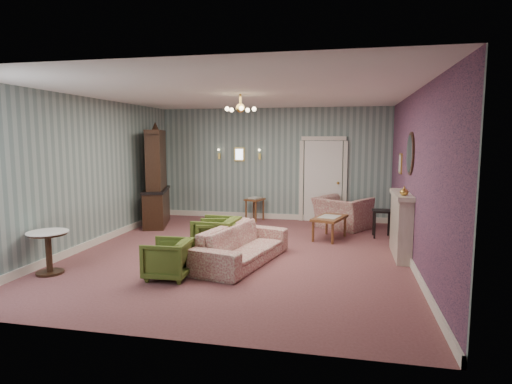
% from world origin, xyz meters
% --- Properties ---
extents(floor, '(7.00, 7.00, 0.00)m').
position_xyz_m(floor, '(0.00, 0.00, 0.00)').
color(floor, brown).
rests_on(floor, ground).
extents(ceiling, '(7.00, 7.00, 0.00)m').
position_xyz_m(ceiling, '(0.00, 0.00, 2.90)').
color(ceiling, white).
rests_on(ceiling, ground).
extents(wall_back, '(6.00, 0.00, 6.00)m').
position_xyz_m(wall_back, '(0.00, 3.50, 1.45)').
color(wall_back, slate).
rests_on(wall_back, ground).
extents(wall_front, '(6.00, 0.00, 6.00)m').
position_xyz_m(wall_front, '(0.00, -3.50, 1.45)').
color(wall_front, slate).
rests_on(wall_front, ground).
extents(wall_left, '(0.00, 7.00, 7.00)m').
position_xyz_m(wall_left, '(-3.00, 0.00, 1.45)').
color(wall_left, slate).
rests_on(wall_left, ground).
extents(wall_right, '(0.00, 7.00, 7.00)m').
position_xyz_m(wall_right, '(3.00, 0.00, 1.45)').
color(wall_right, slate).
rests_on(wall_right, ground).
extents(wall_right_floral, '(0.00, 7.00, 7.00)m').
position_xyz_m(wall_right_floral, '(2.98, 0.00, 1.45)').
color(wall_right_floral, '#A3516B').
rests_on(wall_right_floral, ground).
extents(door, '(1.12, 0.12, 2.16)m').
position_xyz_m(door, '(1.30, 3.46, 1.08)').
color(door, white).
rests_on(door, floor).
extents(olive_chair_a, '(0.63, 0.66, 0.66)m').
position_xyz_m(olive_chair_a, '(-0.74, -1.62, 0.33)').
color(olive_chair_a, '#4B5D20').
rests_on(olive_chair_a, floor).
extents(olive_chair_b, '(0.77, 0.80, 0.71)m').
position_xyz_m(olive_chair_b, '(-0.40, -0.20, 0.35)').
color(olive_chair_b, '#4B5D20').
rests_on(olive_chair_b, floor).
extents(olive_chair_c, '(0.73, 0.78, 0.76)m').
position_xyz_m(olive_chair_c, '(-0.42, -0.17, 0.38)').
color(olive_chair_c, '#4B5D20').
rests_on(olive_chair_c, floor).
extents(sofa_chintz, '(1.10, 2.24, 0.84)m').
position_xyz_m(sofa_chintz, '(0.18, -0.60, 0.42)').
color(sofa_chintz, '#913A40').
rests_on(sofa_chintz, floor).
extents(wingback_chair, '(1.36, 1.24, 1.00)m').
position_xyz_m(wingback_chair, '(1.81, 2.64, 0.50)').
color(wingback_chair, '#913A40').
rests_on(wingback_chair, floor).
extents(dresser, '(0.93, 1.56, 2.46)m').
position_xyz_m(dresser, '(-2.65, 2.10, 1.23)').
color(dresser, black).
rests_on(dresser, floor).
extents(fireplace, '(0.30, 1.40, 1.16)m').
position_xyz_m(fireplace, '(2.86, 0.40, 0.58)').
color(fireplace, beige).
rests_on(fireplace, floor).
extents(mantel_vase, '(0.15, 0.15, 0.15)m').
position_xyz_m(mantel_vase, '(2.84, 0.00, 1.23)').
color(mantel_vase, gold).
rests_on(mantel_vase, fireplace).
extents(oval_mirror, '(0.04, 0.76, 0.84)m').
position_xyz_m(oval_mirror, '(2.96, 0.40, 1.85)').
color(oval_mirror, white).
rests_on(oval_mirror, wall_right).
extents(framed_print, '(0.04, 0.34, 0.42)m').
position_xyz_m(framed_print, '(2.97, 1.75, 1.60)').
color(framed_print, gold).
rests_on(framed_print, wall_right).
extents(coffee_table, '(0.78, 1.06, 0.48)m').
position_xyz_m(coffee_table, '(1.56, 1.48, 0.24)').
color(coffee_table, brown).
rests_on(coffee_table, floor).
extents(side_table_black, '(0.41, 0.41, 0.60)m').
position_xyz_m(side_table_black, '(2.65, 1.85, 0.30)').
color(side_table_black, black).
rests_on(side_table_black, floor).
extents(pedestal_table, '(0.74, 0.74, 0.68)m').
position_xyz_m(pedestal_table, '(-2.65, -1.80, 0.34)').
color(pedestal_table, black).
rests_on(pedestal_table, floor).
extents(nesting_table, '(0.52, 0.58, 0.63)m').
position_xyz_m(nesting_table, '(-0.42, 3.15, 0.31)').
color(nesting_table, brown).
rests_on(nesting_table, floor).
extents(gilt_mirror_back, '(0.28, 0.06, 0.36)m').
position_xyz_m(gilt_mirror_back, '(-0.90, 3.46, 1.70)').
color(gilt_mirror_back, gold).
rests_on(gilt_mirror_back, wall_back).
extents(sconce_left, '(0.16, 0.12, 0.30)m').
position_xyz_m(sconce_left, '(-1.45, 3.44, 1.70)').
color(sconce_left, gold).
rests_on(sconce_left, wall_back).
extents(sconce_right, '(0.16, 0.12, 0.30)m').
position_xyz_m(sconce_right, '(-0.35, 3.44, 1.70)').
color(sconce_right, gold).
rests_on(sconce_right, wall_back).
extents(chandelier, '(0.56, 0.56, 0.36)m').
position_xyz_m(chandelier, '(0.00, 0.00, 2.63)').
color(chandelier, gold).
rests_on(chandelier, ceiling).
extents(burgundy_cushion, '(0.41, 0.28, 0.39)m').
position_xyz_m(burgundy_cushion, '(1.76, 2.49, 0.48)').
color(burgundy_cushion, maroon).
rests_on(burgundy_cushion, wingback_chair).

